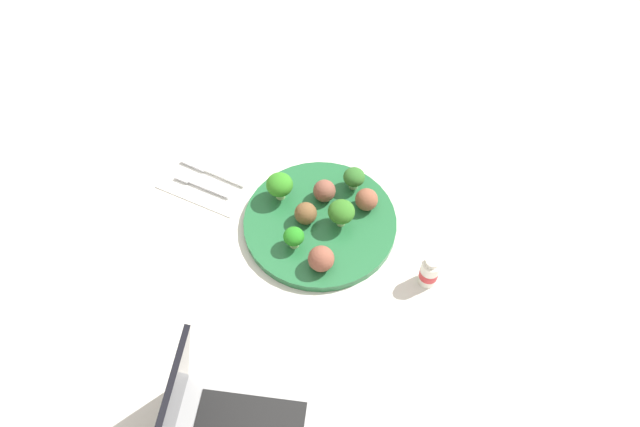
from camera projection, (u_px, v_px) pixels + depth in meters
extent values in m
plane|color=silver|center=(320.00, 225.00, 1.05)|extent=(4.00, 4.00, 0.00)
cylinder|color=#236638|center=(320.00, 222.00, 1.05)|extent=(0.28, 0.28, 0.02)
cylinder|color=#A4C77D|center=(294.00, 243.00, 1.00)|extent=(0.02, 0.02, 0.01)
ellipsoid|color=#23801D|center=(294.00, 236.00, 0.99)|extent=(0.04, 0.04, 0.03)
cylinder|color=#A2CD83|center=(341.00, 221.00, 1.03)|extent=(0.02, 0.02, 0.02)
ellipsoid|color=#327022|center=(341.00, 212.00, 1.01)|extent=(0.05, 0.05, 0.04)
cylinder|color=#A3C680|center=(280.00, 194.00, 1.07)|extent=(0.02, 0.02, 0.02)
ellipsoid|color=#318120|center=(280.00, 185.00, 1.04)|extent=(0.05, 0.05, 0.04)
cylinder|color=#8EB87E|center=(354.00, 184.00, 1.08)|extent=(0.02, 0.02, 0.01)
ellipsoid|color=#2E6526|center=(354.00, 177.00, 1.06)|extent=(0.04, 0.04, 0.03)
sphere|color=brown|center=(306.00, 213.00, 1.02)|extent=(0.04, 0.04, 0.04)
sphere|color=brown|center=(321.00, 259.00, 0.97)|extent=(0.05, 0.05, 0.05)
sphere|color=brown|center=(324.00, 191.00, 1.05)|extent=(0.04, 0.04, 0.04)
sphere|color=brown|center=(367.00, 200.00, 1.04)|extent=(0.04, 0.04, 0.04)
cube|color=white|center=(209.00, 180.00, 1.11)|extent=(0.18, 0.13, 0.01)
cube|color=silver|center=(210.00, 187.00, 1.10)|extent=(0.09, 0.02, 0.01)
cube|color=silver|center=(184.00, 177.00, 1.11)|extent=(0.03, 0.02, 0.01)
cube|color=white|center=(225.00, 177.00, 1.11)|extent=(0.09, 0.02, 0.01)
cube|color=silver|center=(194.00, 164.00, 1.13)|extent=(0.06, 0.02, 0.01)
cylinder|color=white|center=(429.00, 272.00, 0.96)|extent=(0.03, 0.03, 0.06)
cylinder|color=red|center=(429.00, 273.00, 0.97)|extent=(0.03, 0.03, 0.02)
cylinder|color=silver|center=(432.00, 262.00, 0.94)|extent=(0.02, 0.02, 0.01)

